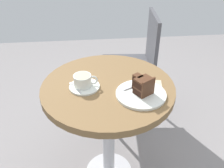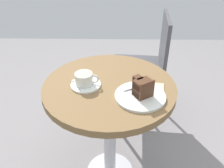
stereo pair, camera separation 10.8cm
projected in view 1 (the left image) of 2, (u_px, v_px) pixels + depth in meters
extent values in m
cylinder|color=brown|center=(108.00, 88.00, 1.16)|extent=(0.65, 0.65, 0.03)
cylinder|color=silver|center=(109.00, 136.00, 1.35)|extent=(0.07, 0.07, 0.63)
cylinder|color=silver|center=(85.00, 87.00, 1.13)|extent=(0.15, 0.15, 0.01)
cylinder|color=silver|center=(83.00, 81.00, 1.11)|extent=(0.08, 0.08, 0.06)
cylinder|color=#D6B789|center=(82.00, 76.00, 1.10)|extent=(0.07, 0.07, 0.00)
torus|color=silver|center=(93.00, 80.00, 1.12)|extent=(0.05, 0.01, 0.05)
cube|color=silver|center=(76.00, 88.00, 1.11)|extent=(0.05, 0.08, 0.00)
ellipsoid|color=silver|center=(72.00, 83.00, 1.15)|extent=(0.02, 0.02, 0.00)
cylinder|color=silver|center=(141.00, 94.00, 1.08)|extent=(0.23, 0.23, 0.01)
cube|color=black|center=(143.00, 90.00, 1.07)|extent=(0.10, 0.09, 0.03)
cube|color=black|center=(137.00, 86.00, 1.09)|extent=(0.05, 0.05, 0.03)
cube|color=#4C2B19|center=(144.00, 87.00, 1.06)|extent=(0.10, 0.09, 0.01)
cube|color=#4C2B19|center=(138.00, 83.00, 1.08)|extent=(0.05, 0.05, 0.01)
cube|color=black|center=(144.00, 83.00, 1.05)|extent=(0.10, 0.09, 0.03)
cube|color=black|center=(138.00, 80.00, 1.07)|extent=(0.05, 0.05, 0.03)
cube|color=#4C2B19|center=(144.00, 80.00, 1.04)|extent=(0.10, 0.09, 0.01)
cube|color=#4C2B19|center=(138.00, 76.00, 1.06)|extent=(0.05, 0.05, 0.01)
cube|color=#4C2B19|center=(148.00, 88.00, 1.03)|extent=(0.07, 0.05, 0.08)
cube|color=silver|center=(133.00, 87.00, 1.11)|extent=(0.10, 0.06, 0.00)
cube|color=silver|center=(145.00, 82.00, 1.15)|extent=(0.04, 0.04, 0.00)
cube|color=beige|center=(145.00, 87.00, 1.13)|extent=(0.17, 0.17, 0.00)
cube|color=beige|center=(149.00, 87.00, 1.13)|extent=(0.15, 0.15, 0.00)
cylinder|color=#4C4C51|center=(106.00, 80.00, 2.06)|extent=(0.02, 0.02, 0.43)
cylinder|color=#4C4C51|center=(106.00, 103.00, 1.79)|extent=(0.02, 0.02, 0.43)
cylinder|color=#4C4C51|center=(143.00, 80.00, 2.06)|extent=(0.02, 0.02, 0.43)
cylinder|color=#4C4C51|center=(149.00, 102.00, 1.79)|extent=(0.02, 0.02, 0.43)
cube|color=#4C4C51|center=(127.00, 66.00, 1.80)|extent=(0.41, 0.41, 0.02)
cube|color=#4C4C51|center=(152.00, 41.00, 1.69)|extent=(0.06, 0.36, 0.39)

